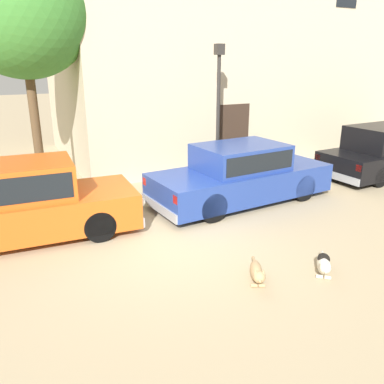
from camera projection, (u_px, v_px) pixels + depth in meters
name	position (u px, v px, depth m)	size (l,w,h in m)	color
ground_plane	(173.00, 242.00, 7.73)	(80.00, 80.00, 0.00)	tan
parked_sedan_nearest	(24.00, 202.00, 7.72)	(4.51, 1.95, 1.54)	#D15619
parked_sedan_second	(241.00, 174.00, 9.79)	(4.83, 2.08, 1.45)	navy
apartment_block	(233.00, 40.00, 15.26)	(13.12, 6.70, 8.31)	beige
stray_dog_spotted	(257.00, 273.00, 6.32)	(0.55, 0.91, 0.37)	tan
stray_dog_tan	(324.00, 264.00, 6.58)	(0.69, 0.76, 0.36)	beige
street_lamp	(218.00, 97.00, 10.81)	(0.22, 0.22, 3.81)	#2D2B28
acacia_tree_left	(22.00, 14.00, 9.71)	(3.34, 3.00, 6.08)	brown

